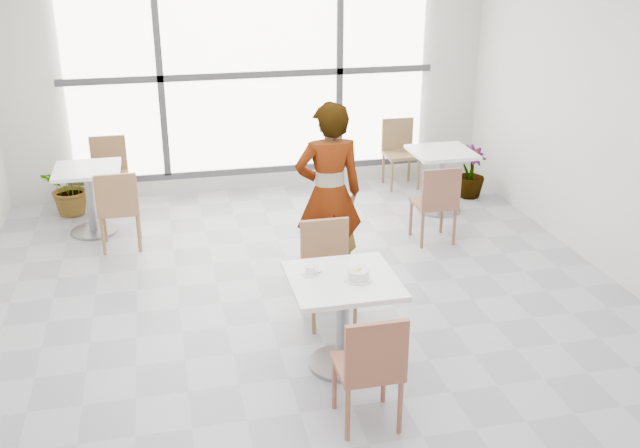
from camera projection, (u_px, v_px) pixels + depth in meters
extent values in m
plane|color=#9E9EA5|center=(312.00, 317.00, 6.39)|extent=(7.00, 7.00, 0.00)
plane|color=silver|center=(251.00, 74.00, 8.99)|extent=(6.00, 0.00, 6.00)
plane|color=silver|center=(516.00, 418.00, 2.67)|extent=(6.00, 0.00, 6.00)
cube|color=white|center=(252.00, 74.00, 8.94)|extent=(4.40, 0.04, 2.40)
cube|color=#3F3F42|center=(252.00, 75.00, 8.91)|extent=(4.60, 0.05, 0.08)
cube|color=#3F3F42|center=(160.00, 79.00, 8.68)|extent=(0.08, 0.05, 2.40)
cube|color=#3F3F42|center=(339.00, 71.00, 9.14)|extent=(0.08, 0.05, 2.40)
cube|color=#3F3F42|center=(255.00, 170.00, 9.37)|extent=(4.60, 0.05, 0.08)
cube|color=white|center=(343.00, 281.00, 5.43)|extent=(0.80, 0.80, 0.04)
cylinder|color=gray|center=(342.00, 325.00, 5.57)|extent=(0.10, 0.10, 0.71)
cylinder|color=gray|center=(342.00, 363.00, 5.69)|extent=(0.52, 0.52, 0.03)
cube|color=#99583F|center=(367.00, 367.00, 4.90)|extent=(0.42, 0.42, 0.04)
cube|color=#99583F|center=(376.00, 352.00, 4.64)|extent=(0.42, 0.04, 0.42)
cylinder|color=#99583F|center=(384.00, 377.00, 5.18)|extent=(0.04, 0.04, 0.41)
cylinder|color=#99583F|center=(400.00, 407.00, 4.86)|extent=(0.04, 0.04, 0.41)
cylinder|color=#99583F|center=(334.00, 383.00, 5.11)|extent=(0.04, 0.04, 0.41)
cylinder|color=#99583F|center=(348.00, 414.00, 4.78)|extent=(0.04, 0.04, 0.41)
cube|color=#9A6D47|center=(330.00, 276.00, 6.18)|extent=(0.42, 0.42, 0.04)
cube|color=#9A6D47|center=(325.00, 242.00, 6.27)|extent=(0.42, 0.04, 0.42)
cylinder|color=#9A6D47|center=(314.00, 312.00, 6.07)|extent=(0.04, 0.04, 0.41)
cylinder|color=#9A6D47|center=(305.00, 292.00, 6.39)|extent=(0.04, 0.04, 0.41)
cylinder|color=#9A6D47|center=(355.00, 307.00, 6.14)|extent=(0.04, 0.04, 0.41)
cylinder|color=#9A6D47|center=(344.00, 288.00, 6.47)|extent=(0.04, 0.04, 0.41)
cylinder|color=white|center=(358.00, 279.00, 5.39)|extent=(0.21, 0.21, 0.01)
cylinder|color=white|center=(358.00, 274.00, 5.38)|extent=(0.16, 0.16, 0.07)
torus|color=white|center=(358.00, 270.00, 5.36)|extent=(0.16, 0.16, 0.01)
cylinder|color=#CFB28F|center=(358.00, 274.00, 5.38)|extent=(0.14, 0.14, 0.05)
cylinder|color=beige|center=(357.00, 270.00, 5.35)|extent=(0.03, 0.03, 0.02)
cylinder|color=#F7EB9F|center=(358.00, 273.00, 5.32)|extent=(0.03, 0.03, 0.01)
cylinder|color=beige|center=(356.00, 271.00, 5.34)|extent=(0.03, 0.03, 0.02)
cylinder|color=beige|center=(358.00, 272.00, 5.34)|extent=(0.03, 0.03, 0.02)
cylinder|color=#EFE99A|center=(353.00, 270.00, 5.36)|extent=(0.03, 0.03, 0.01)
cylinder|color=#EFE69A|center=(361.00, 267.00, 5.40)|extent=(0.03, 0.03, 0.02)
cylinder|color=#F8F2A0|center=(359.00, 269.00, 5.38)|extent=(0.03, 0.03, 0.02)
cylinder|color=#F1EB9C|center=(364.00, 271.00, 5.35)|extent=(0.03, 0.03, 0.02)
cylinder|color=beige|center=(358.00, 269.00, 5.36)|extent=(0.03, 0.03, 0.01)
cylinder|color=#EDE699|center=(360.00, 269.00, 5.38)|extent=(0.03, 0.03, 0.02)
cylinder|color=#F7F19F|center=(359.00, 269.00, 5.38)|extent=(0.03, 0.03, 0.02)
cylinder|color=white|center=(310.00, 274.00, 5.48)|extent=(0.13, 0.13, 0.01)
cylinder|color=white|center=(310.00, 269.00, 5.47)|extent=(0.08, 0.08, 0.06)
torus|color=white|center=(316.00, 269.00, 5.48)|extent=(0.05, 0.01, 0.05)
cylinder|color=black|center=(310.00, 267.00, 5.46)|extent=(0.07, 0.07, 0.00)
cube|color=silver|center=(317.00, 273.00, 5.47)|extent=(0.09, 0.05, 0.00)
sphere|color=silver|center=(321.00, 272.00, 5.49)|extent=(0.02, 0.02, 0.02)
imported|color=black|center=(329.00, 194.00, 6.77)|extent=(0.64, 0.42, 1.75)
cube|color=white|center=(87.00, 170.00, 7.92)|extent=(0.70, 0.70, 0.04)
cylinder|color=gray|center=(91.00, 202.00, 8.06)|extent=(0.10, 0.10, 0.71)
cylinder|color=gray|center=(95.00, 231.00, 8.18)|extent=(0.52, 0.52, 0.03)
cube|color=white|center=(442.00, 152.00, 8.54)|extent=(0.70, 0.70, 0.04)
cylinder|color=gray|center=(440.00, 183.00, 8.68)|extent=(0.10, 0.10, 0.71)
cylinder|color=gray|center=(438.00, 209.00, 8.81)|extent=(0.52, 0.52, 0.03)
cube|color=#986A43|center=(119.00, 209.00, 7.66)|extent=(0.42, 0.42, 0.04)
cube|color=#986A43|center=(116.00, 194.00, 7.40)|extent=(0.42, 0.04, 0.42)
cylinder|color=#986A43|center=(139.00, 221.00, 7.94)|extent=(0.04, 0.04, 0.41)
cylinder|color=#986A43|center=(139.00, 234.00, 7.62)|extent=(0.04, 0.04, 0.41)
cylinder|color=#986A43|center=(105.00, 224.00, 7.87)|extent=(0.04, 0.04, 0.41)
cylinder|color=#986A43|center=(103.00, 237.00, 7.54)|extent=(0.04, 0.04, 0.41)
cube|color=olive|center=(110.00, 176.00, 8.67)|extent=(0.42, 0.42, 0.04)
cube|color=olive|center=(108.00, 153.00, 8.76)|extent=(0.42, 0.04, 0.42)
cylinder|color=olive|center=(95.00, 200.00, 8.56)|extent=(0.04, 0.04, 0.41)
cylinder|color=olive|center=(97.00, 190.00, 8.88)|extent=(0.04, 0.04, 0.41)
cylinder|color=olive|center=(127.00, 198.00, 8.63)|extent=(0.04, 0.04, 0.41)
cylinder|color=olive|center=(128.00, 188.00, 8.96)|extent=(0.04, 0.04, 0.41)
cube|color=brown|center=(433.00, 203.00, 7.82)|extent=(0.42, 0.42, 0.04)
cube|color=brown|center=(441.00, 188.00, 7.56)|extent=(0.42, 0.04, 0.42)
cylinder|color=brown|center=(442.00, 215.00, 8.10)|extent=(0.04, 0.04, 0.41)
cylinder|color=brown|center=(454.00, 227.00, 7.78)|extent=(0.04, 0.04, 0.41)
cylinder|color=brown|center=(411.00, 218.00, 8.03)|extent=(0.04, 0.04, 0.41)
cylinder|color=brown|center=(422.00, 230.00, 7.70)|extent=(0.04, 0.04, 0.41)
cube|color=olive|center=(401.00, 155.00, 9.49)|extent=(0.42, 0.42, 0.04)
cube|color=olive|center=(397.00, 134.00, 9.57)|extent=(0.42, 0.04, 0.42)
cylinder|color=olive|center=(392.00, 176.00, 9.37)|extent=(0.04, 0.04, 0.41)
cylinder|color=olive|center=(383.00, 168.00, 9.70)|extent=(0.04, 0.04, 0.41)
cylinder|color=olive|center=(418.00, 175.00, 9.45)|extent=(0.04, 0.04, 0.41)
cylinder|color=olive|center=(409.00, 166.00, 9.77)|extent=(0.04, 0.04, 0.41)
imported|color=#5B7C42|center=(72.00, 186.00, 8.59)|extent=(0.69, 0.61, 0.69)
imported|color=#5B8047|center=(471.00, 172.00, 9.15)|extent=(0.42, 0.42, 0.65)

